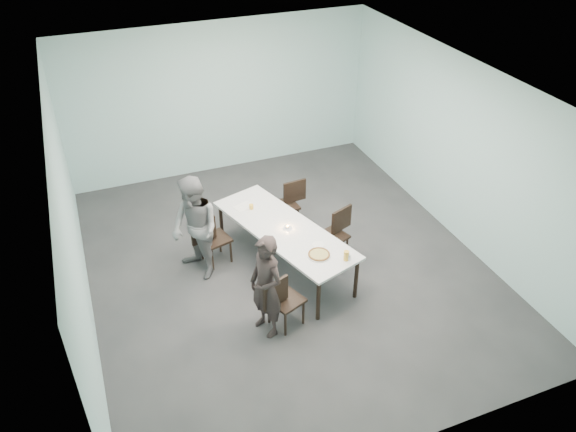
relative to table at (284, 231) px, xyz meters
name	(u,v)px	position (x,y,z in m)	size (l,w,h in m)	color
ground	(286,265)	(0.04, 0.03, -0.69)	(7.00, 7.00, 0.00)	#333335
room_shell	(286,152)	(0.04, 0.03, 1.33)	(6.02, 7.02, 3.01)	#ACD7D8
table	(284,231)	(0.00, 0.00, 0.00)	(1.64, 2.75, 0.75)	white
chair_near_left	(282,299)	(-0.51, -1.21, -0.19)	(0.65, 0.54, 0.87)	black
chair_far_left	(211,237)	(-1.04, 0.53, -0.19)	(0.65, 0.51, 0.87)	black
chair_near_right	(336,231)	(0.88, -0.04, -0.19)	(0.65, 0.54, 0.87)	black
chair_far_right	(289,201)	(0.50, 1.05, -0.19)	(0.63, 0.45, 0.87)	black
diner_near	(266,287)	(-0.72, -1.20, 0.08)	(0.57, 0.37, 1.55)	black
diner_far	(195,229)	(-1.29, 0.35, 0.15)	(0.82, 0.64, 1.69)	slate
pizza	(319,254)	(0.22, -0.82, 0.08)	(0.34, 0.34, 0.04)	white
side_plate	(318,245)	(0.31, -0.59, 0.06)	(0.18, 0.18, 0.01)	white
beer_glass	(346,256)	(0.53, -1.05, 0.13)	(0.08, 0.08, 0.15)	gold
water_tumbler	(348,257)	(0.56, -1.04, 0.10)	(0.08, 0.08, 0.09)	silver
tealight	(287,227)	(0.04, -0.02, 0.08)	(0.06, 0.06, 0.05)	silver
amber_tumbler	(251,207)	(-0.29, 0.70, 0.10)	(0.07, 0.07, 0.08)	gold
menu	(244,207)	(-0.39, 0.80, 0.06)	(0.30, 0.22, 0.01)	silver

